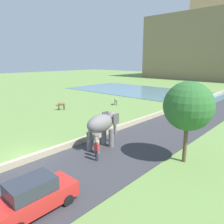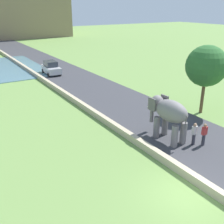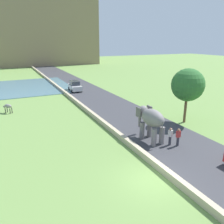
{
  "view_description": "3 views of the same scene",
  "coord_description": "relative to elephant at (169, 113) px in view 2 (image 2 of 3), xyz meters",
  "views": [
    {
      "loc": [
        15.6,
        -6.98,
        7.31
      ],
      "look_at": [
        0.65,
        9.39,
        1.95
      ],
      "focal_mm": 34.76,
      "sensor_mm": 36.0,
      "label": 1
    },
    {
      "loc": [
        -9.09,
        -7.48,
        8.95
      ],
      "look_at": [
        1.07,
        8.73,
        1.4
      ],
      "focal_mm": 43.66,
      "sensor_mm": 36.0,
      "label": 2
    },
    {
      "loc": [
        -7.76,
        -10.14,
        8.66
      ],
      "look_at": [
        1.35,
        8.74,
        1.96
      ],
      "focal_mm": 36.07,
      "sensor_mm": 36.0,
      "label": 3
    }
  ],
  "objects": [
    {
      "name": "tree_near",
      "position": [
        6.18,
        2.3,
        2.13
      ],
      "size": [
        3.47,
        3.47,
        5.92
      ],
      "color": "brown",
      "rests_on": "ground"
    },
    {
      "name": "barrier_wall",
      "position": [
        -2.22,
        12.85,
        -1.79
      ],
      "size": [
        0.4,
        110.0,
        0.5
      ],
      "primitive_type": "cube",
      "color": "tan",
      "rests_on": "ground"
    },
    {
      "name": "road_surface",
      "position": [
        1.58,
        14.85,
        -2.01
      ],
      "size": [
        7.0,
        120.0,
        0.06
      ],
      "primitive_type": "cube",
      "color": "#38383D",
      "rests_on": "ground"
    },
    {
      "name": "ground_plane",
      "position": [
        -3.42,
        -5.15,
        -2.04
      ],
      "size": [
        220.0,
        220.0,
        0.0
      ],
      "primitive_type": "plane",
      "color": "#6B8E47"
    },
    {
      "name": "car_silver",
      "position": [
        0.01,
        23.11,
        -1.14
      ],
      "size": [
        1.95,
        4.08,
        1.8
      ],
      "color": "#B7B7BC",
      "rests_on": "ground"
    },
    {
      "name": "elephant",
      "position": [
        0.0,
        0.0,
        0.0
      ],
      "size": [
        1.49,
        3.48,
        2.99
      ],
      "color": "slate",
      "rests_on": "ground"
    },
    {
      "name": "person_trailing",
      "position": [
        0.94,
        -1.6,
        -1.16
      ],
      "size": [
        0.36,
        0.22,
        1.63
      ],
      "color": "#33333D",
      "rests_on": "ground"
    },
    {
      "name": "person_beside_elephant",
      "position": [
        1.44,
        -2.01,
        -1.16
      ],
      "size": [
        0.36,
        0.22,
        1.63
      ],
      "color": "#33333D",
      "rests_on": "ground"
    }
  ]
}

